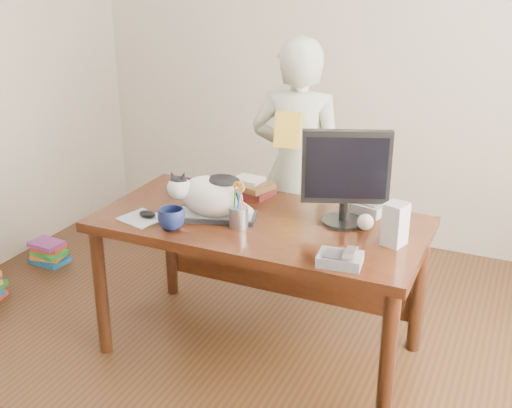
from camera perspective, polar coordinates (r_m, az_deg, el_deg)
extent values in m
plane|color=white|center=(4.49, 9.18, 13.36)|extent=(4.00, 0.00, 4.00)
cube|color=black|center=(3.15, 0.37, -1.81)|extent=(1.60, 0.80, 0.05)
cylinder|color=black|center=(3.40, -13.62, -7.61)|extent=(0.07, 0.07, 0.70)
cylinder|color=black|center=(2.85, 11.59, -13.69)|extent=(0.07, 0.07, 0.70)
cylinder|color=black|center=(3.89, -7.61, -3.26)|extent=(0.07, 0.07, 0.70)
cylinder|color=black|center=(3.42, 14.24, -7.48)|extent=(0.07, 0.07, 0.70)
cube|color=black|center=(3.58, 2.70, -4.48)|extent=(1.45, 0.03, 0.50)
cube|color=black|center=(3.16, -3.94, -1.06)|extent=(0.46, 0.28, 0.02)
cube|color=#A9A9AE|center=(3.15, -3.94, -0.85)|extent=(0.42, 0.24, 0.00)
ellipsoid|color=white|center=(3.12, -3.99, 0.67)|extent=(0.37, 0.29, 0.20)
ellipsoid|color=white|center=(3.12, -6.84, 1.42)|extent=(0.15, 0.14, 0.11)
ellipsoid|color=black|center=(3.11, -6.87, 2.05)|extent=(0.10, 0.10, 0.04)
cone|color=black|center=(3.10, -7.42, 2.47)|extent=(0.07, 0.07, 0.07)
cone|color=black|center=(3.08, -6.45, 2.43)|extent=(0.07, 0.06, 0.07)
ellipsoid|color=black|center=(3.08, -2.98, 2.12)|extent=(0.20, 0.18, 0.04)
cylinder|color=white|center=(3.16, -0.97, -0.29)|extent=(0.12, 0.12, 0.05)
cylinder|color=black|center=(3.12, 7.72, -1.55)|extent=(0.26, 0.26, 0.02)
cylinder|color=black|center=(3.10, 7.77, -0.63)|extent=(0.05, 0.05, 0.09)
cube|color=black|center=(3.00, 8.01, 3.29)|extent=(0.40, 0.19, 0.35)
cube|color=black|center=(2.98, 8.05, 3.14)|extent=(0.35, 0.14, 0.29)
cylinder|color=gray|center=(3.04, -1.55, -1.16)|extent=(0.12, 0.12, 0.10)
cylinder|color=black|center=(3.02, -1.64, 0.49)|extent=(0.04, 0.03, 0.15)
cylinder|color=blue|center=(2.99, -1.55, 0.21)|extent=(0.04, 0.03, 0.15)
cylinder|color=red|center=(3.01, -1.30, 0.43)|extent=(0.02, 0.04, 0.15)
cylinder|color=#1B8A1F|center=(3.00, -1.91, 0.33)|extent=(0.01, 0.04, 0.15)
cylinder|color=#9F9FA4|center=(2.99, -1.54, 0.46)|extent=(0.01, 0.03, 0.11)
cylinder|color=#9F9FA4|center=(2.99, -1.44, 0.42)|extent=(0.02, 0.02, 0.11)
torus|color=orange|center=(2.98, -1.70, 1.61)|extent=(0.05, 0.04, 0.05)
torus|color=orange|center=(2.96, -1.32, 1.46)|extent=(0.05, 0.04, 0.05)
cube|color=silver|center=(3.19, -10.10, -1.25)|extent=(0.24, 0.22, 0.00)
ellipsoid|color=black|center=(3.19, -9.62, -0.87)|extent=(0.10, 0.08, 0.04)
imported|color=#0E1538|center=(3.04, -7.53, -1.31)|extent=(0.18, 0.18, 0.10)
cube|color=slate|center=(2.71, 7.47, -4.90)|extent=(0.20, 0.15, 0.05)
cube|color=#464749|center=(2.70, 6.82, -4.42)|extent=(0.08, 0.10, 0.01)
cube|color=#9F9FA4|center=(2.70, 8.39, -4.27)|extent=(0.06, 0.16, 0.05)
cube|color=#9D9D9F|center=(2.90, 12.28, -1.76)|extent=(0.11, 0.12, 0.20)
sphere|color=white|center=(3.05, 9.70, -1.59)|extent=(0.08, 0.08, 0.08)
cube|color=#481313|center=(3.46, -0.53, 1.20)|extent=(0.26, 0.21, 0.04)
cube|color=#53391C|center=(3.44, -0.45, 1.68)|extent=(0.25, 0.22, 0.03)
cube|color=white|center=(3.44, -0.68, 2.18)|extent=(0.16, 0.13, 0.02)
cube|color=slate|center=(3.28, 10.33, -0.19)|extent=(0.20, 0.23, 0.06)
cube|color=#464749|center=(3.24, 10.11, 0.16)|extent=(0.12, 0.12, 0.01)
imported|color=white|center=(3.81, 3.72, 3.18)|extent=(0.61, 0.44, 1.55)
cube|color=gold|center=(3.57, 2.86, 6.59)|extent=(0.16, 0.11, 0.20)
cube|color=#195798|center=(4.59, -17.87, -4.74)|extent=(0.25, 0.19, 0.03)
cube|color=orange|center=(4.59, -17.94, -4.34)|extent=(0.22, 0.19, 0.03)
cube|color=#257D2B|center=(4.56, -17.90, -4.10)|extent=(0.24, 0.19, 0.03)
cube|color=red|center=(4.56, -17.93, -3.67)|extent=(0.21, 0.16, 0.03)
cube|color=#75317B|center=(4.54, -18.15, -3.38)|extent=(0.22, 0.17, 0.03)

